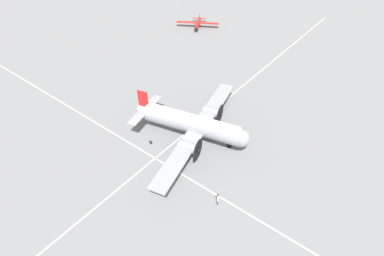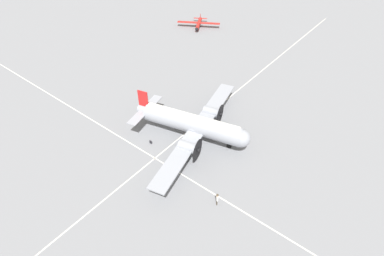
% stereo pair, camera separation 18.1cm
% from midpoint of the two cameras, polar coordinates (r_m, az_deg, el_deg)
% --- Properties ---
extents(ground_plane, '(300.00, 300.00, 0.00)m').
position_cam_midpoint_polar(ground_plane, '(43.47, 0.12, -1.68)').
color(ground_plane, slate).
extents(apron_line_eastwest, '(120.00, 0.16, 0.01)m').
position_cam_midpoint_polar(apron_line_eastwest, '(39.97, -5.64, -6.52)').
color(apron_line_eastwest, silver).
rests_on(apron_line_eastwest, ground_plane).
extents(apron_line_northsouth, '(0.16, 120.00, 0.01)m').
position_cam_midpoint_polar(apron_line_northsouth, '(44.05, -1.15, -1.02)').
color(apron_line_northsouth, silver).
rests_on(apron_line_northsouth, ground_plane).
extents(airliner_main, '(17.19, 24.36, 5.75)m').
position_cam_midpoint_polar(airliner_main, '(41.71, 0.66, 0.74)').
color(airliner_main, '#9399A3').
rests_on(airliner_main, ground_plane).
extents(crew_foreground, '(0.40, 0.47, 1.71)m').
position_cam_midpoint_polar(crew_foreground, '(34.81, 4.97, -13.20)').
color(crew_foreground, '#473D2D').
rests_on(crew_foreground, ground_plane).
extents(suitcase_near_door, '(0.40, 0.12, 0.52)m').
position_cam_midpoint_polar(suitcase_near_door, '(42.63, -7.75, -2.69)').
color(suitcase_near_door, '#232328').
rests_on(suitcase_near_door, ground_plane).
extents(light_aircraft_distant, '(9.78, 7.72, 2.04)m').
position_cam_midpoint_polar(light_aircraft_distant, '(79.57, 1.33, 19.22)').
color(light_aircraft_distant, '#B2231E').
rests_on(light_aircraft_distant, ground_plane).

